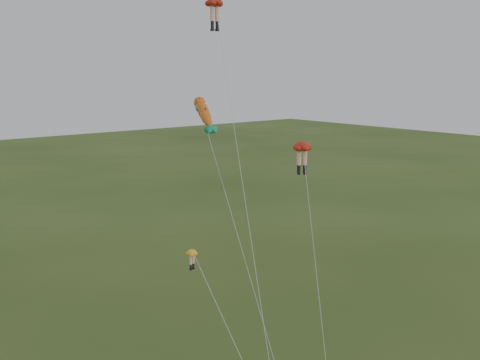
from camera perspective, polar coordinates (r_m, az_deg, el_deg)
legs_kite_red_high at (r=39.47m, az=-2.61°, el=17.51°), size 5.00×12.25×25.16m
legs_kite_red_mid at (r=34.48m, az=6.71°, el=2.76°), size 3.36×6.18×15.59m
legs_kite_yellow at (r=32.90m, az=-4.39°, el=-9.50°), size 0.90×9.13×9.26m
fish_kite at (r=38.99m, az=-3.86°, el=7.11°), size 2.34×11.98×18.47m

